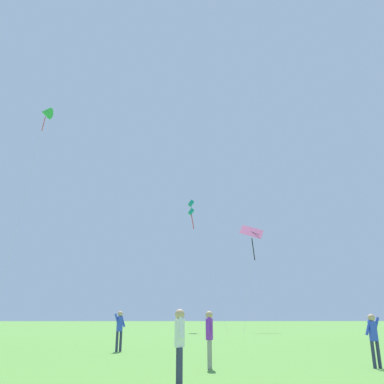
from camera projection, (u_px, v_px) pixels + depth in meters
kite_pink_low at (252, 237)px, 47.32m from camera, size 3.82×5.97×12.33m
kite_teal_box at (191, 208)px, 49.81m from camera, size 3.45×9.01×15.65m
kite_green_small at (46, 113)px, 35.82m from camera, size 1.28×7.43×19.76m
person_foreground_watcher at (209, 334)px, 11.71m from camera, size 0.23×0.52×1.61m
person_child_small at (180, 339)px, 8.79m from camera, size 0.22×0.52×1.60m
person_in_blue_jacket at (373, 335)px, 11.82m from camera, size 0.49×0.21×1.52m
person_near_tree at (120, 327)px, 17.64m from camera, size 0.51×0.35×1.71m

